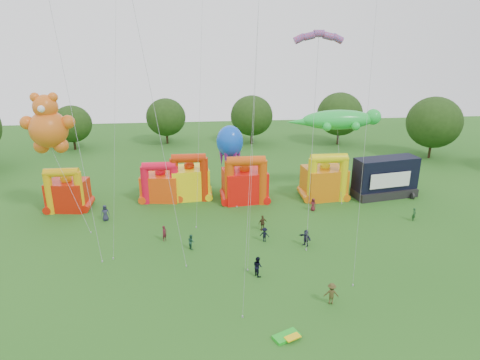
{
  "coord_description": "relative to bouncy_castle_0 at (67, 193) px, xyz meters",
  "views": [
    {
      "loc": [
        -2.11,
        -25.04,
        21.77
      ],
      "look_at": [
        2.1,
        18.0,
        6.41
      ],
      "focal_mm": 32.0,
      "sensor_mm": 36.0,
      "label": 1
    }
  ],
  "objects": [
    {
      "name": "folded_kite_bundle",
      "position": [
        22.83,
        -26.45,
        -2.1
      ],
      "size": [
        2.24,
        1.75,
        0.31
      ],
      "color": "green",
      "rests_on": "ground"
    },
    {
      "name": "gecko_kite",
      "position": [
        35.22,
        2.34,
        7.51
      ],
      "size": [
        12.74,
        6.46,
        11.78
      ],
      "color": "green",
      "rests_on": "ground"
    },
    {
      "name": "spectator_4",
      "position": [
        23.65,
        -8.39,
        -1.32
      ],
      "size": [
        1.16,
        0.84,
        1.83
      ],
      "primitive_type": "imported",
      "rotation": [
        0.0,
        0.0,
        3.56
      ],
      "color": "#432F1A",
      "rests_on": "ground"
    },
    {
      "name": "spectator_5",
      "position": [
        27.65,
        -12.47,
        -1.32
      ],
      "size": [
        1.32,
        1.74,
        1.83
      ],
      "primitive_type": "imported",
      "rotation": [
        0.0,
        0.0,
        5.24
      ],
      "color": "#222339",
      "rests_on": "ground"
    },
    {
      "name": "teddy_bear_kite",
      "position": [
        1.15,
        -3.81,
        4.54
      ],
      "size": [
        7.72,
        7.27,
        15.18
      ],
      "color": "orange",
      "rests_on": "ground"
    },
    {
      "name": "spectator_8",
      "position": [
        21.8,
        -17.72,
        -1.27
      ],
      "size": [
        1.07,
        1.17,
        1.94
      ],
      "primitive_type": "imported",
      "rotation": [
        0.0,
        0.0,
        2.02
      ],
      "color": "black",
      "rests_on": "ground"
    },
    {
      "name": "stage_trailer",
      "position": [
        41.79,
        0.58,
        0.4
      ],
      "size": [
        9.08,
        4.73,
        5.47
      ],
      "color": "black",
      "rests_on": "ground"
    },
    {
      "name": "tree_ring",
      "position": [
        17.69,
        -26.38,
        4.02
      ],
      "size": [
        126.84,
        128.98,
        12.07
      ],
      "color": "#352314",
      "rests_on": "ground"
    },
    {
      "name": "spectator_0",
      "position": [
        5.29,
        -3.93,
        -1.25
      ],
      "size": [
        1.1,
        0.88,
        1.97
      ],
      "primitive_type": "imported",
      "rotation": [
        0.0,
        0.0,
        0.29
      ],
      "color": "#25283F",
      "rests_on": "ground"
    },
    {
      "name": "bouncy_castle_3",
      "position": [
        22.6,
        0.74,
        0.24
      ],
      "size": [
        5.99,
        5.05,
        6.55
      ],
      "color": "red",
      "rests_on": "ground"
    },
    {
      "name": "octopus_kite",
      "position": [
        20.9,
        2.88,
        3.94
      ],
      "size": [
        3.58,
        6.78,
        9.76
      ],
      "color": "blue",
      "rests_on": "ground"
    },
    {
      "name": "spectator_1",
      "position": [
        12.7,
        -9.86,
        -1.36
      ],
      "size": [
        0.71,
        0.76,
        1.75
      ],
      "primitive_type": "imported",
      "rotation": [
        0.0,
        0.0,
        0.94
      ],
      "color": "#4E1620",
      "rests_on": "ground"
    },
    {
      "name": "spectator_9",
      "position": [
        27.32,
        -22.61,
        -1.28
      ],
      "size": [
        1.34,
        0.92,
        1.92
      ],
      "primitive_type": "imported",
      "rotation": [
        0.0,
        0.0,
        2.97
      ],
      "color": "#423A1A",
      "rests_on": "ground"
    },
    {
      "name": "ground",
      "position": [
        18.9,
        -27.01,
        -2.24
      ],
      "size": [
        160.0,
        160.0,
        0.0
      ],
      "primitive_type": "plane",
      "color": "#215818",
      "rests_on": "ground"
    },
    {
      "name": "bouncy_castle_0",
      "position": [
        0.0,
        0.0,
        0.0
      ],
      "size": [
        5.04,
        4.26,
        5.85
      ],
      "color": "red",
      "rests_on": "ground"
    },
    {
      "name": "bouncy_castle_2",
      "position": [
        15.33,
        2.5,
        0.24
      ],
      "size": [
        5.39,
        4.52,
        6.53
      ],
      "color": "yellow",
      "rests_on": "ground"
    },
    {
      "name": "parafoil_kites",
      "position": [
        9.86,
        -11.81,
        11.56
      ],
      "size": [
        30.02,
        8.22,
        29.62
      ],
      "color": "red",
      "rests_on": "ground"
    },
    {
      "name": "bouncy_castle_1",
      "position": [
        11.48,
        2.25,
        -0.1
      ],
      "size": [
        5.37,
        4.56,
        5.59
      ],
      "color": "#F2470D",
      "rests_on": "ground"
    },
    {
      "name": "spectator_6",
      "position": [
        30.81,
        -3.45,
        -1.41
      ],
      "size": [
        0.96,
        0.89,
        1.65
      ],
      "primitive_type": "imported",
      "rotation": [
        0.0,
        0.0,
        5.68
      ],
      "color": "maroon",
      "rests_on": "ground"
    },
    {
      "name": "bouncy_castle_4",
      "position": [
        33.39,
        0.69,
        0.26
      ],
      "size": [
        5.83,
        4.92,
        6.58
      ],
      "color": "orange",
      "rests_on": "ground"
    },
    {
      "name": "spectator_3",
      "position": [
        23.46,
        -11.08,
        -1.43
      ],
      "size": [
        1.19,
        0.94,
        1.62
      ],
      "primitive_type": "imported",
      "rotation": [
        0.0,
        0.0,
        2.76
      ],
      "color": "black",
      "rests_on": "ground"
    },
    {
      "name": "spectator_2",
      "position": [
        15.6,
        -11.92,
        -1.43
      ],
      "size": [
        0.86,
        0.96,
        1.61
      ],
      "primitive_type": "imported",
      "rotation": [
        0.0,
        0.0,
        1.96
      ],
      "color": "#1D4934",
      "rests_on": "ground"
    },
    {
      "name": "diamond_kites",
      "position": [
        19.89,
        -12.98,
        13.57
      ],
      "size": [
        24.85,
        23.34,
        39.33
      ],
      "color": "red",
      "rests_on": "ground"
    },
    {
      "name": "spectator_7",
      "position": [
        42.08,
        -7.55,
        -1.43
      ],
      "size": [
        0.69,
        0.68,
        1.61
      ],
      "primitive_type": "imported",
      "rotation": [
        0.0,
        0.0,
        0.75
      ],
      "color": "#1A421E",
      "rests_on": "ground"
    }
  ]
}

